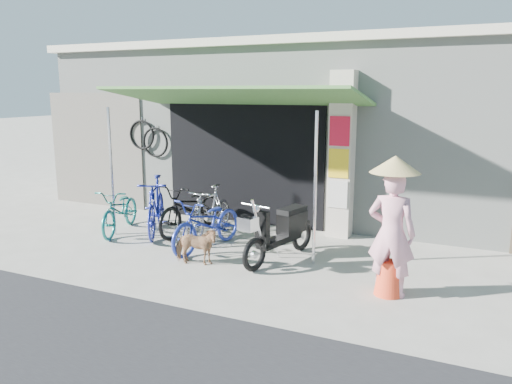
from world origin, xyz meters
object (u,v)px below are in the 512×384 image
at_px(bike_navy, 208,223).
at_px(moped, 281,231).
at_px(street_dog, 196,246).
at_px(nun, 392,228).
at_px(bike_teal, 121,210).
at_px(bike_blue, 156,206).
at_px(bike_silver, 209,212).
at_px(bike_black, 191,208).

distance_m(bike_navy, moped, 1.33).
distance_m(street_dog, nun, 2.98).
xyz_separation_m(bike_navy, moped, (1.33, 0.02, 0.01)).
xyz_separation_m(bike_teal, bike_blue, (0.69, 0.17, 0.11)).
height_order(bike_silver, street_dog, bike_silver).
height_order(bike_black, nun, nun).
xyz_separation_m(moped, nun, (1.81, -0.71, 0.45)).
height_order(bike_teal, nun, nun).
height_order(bike_teal, bike_black, bike_black).
relative_size(bike_navy, moped, 0.98).
distance_m(bike_teal, nun, 5.26).
bearing_deg(moped, bike_navy, -165.12).
height_order(bike_blue, street_dog, bike_blue).
bearing_deg(bike_teal, bike_silver, -4.54).
bearing_deg(bike_silver, moped, -19.68).
relative_size(bike_blue, street_dog, 2.55).
bearing_deg(bike_black, street_dog, -51.50).
xyz_separation_m(bike_silver, moped, (1.65, -0.60, -0.01)).
bearing_deg(bike_black, bike_navy, -38.90).
bearing_deg(bike_black, bike_silver, -10.98).
relative_size(bike_teal, bike_silver, 1.04).
bearing_deg(bike_silver, nun, -20.42).
bearing_deg(bike_teal, street_dog, -41.43).
distance_m(bike_blue, street_dog, 1.94).
height_order(bike_navy, street_dog, bike_navy).
bearing_deg(bike_navy, bike_black, 145.76).
relative_size(bike_blue, nun, 0.97).
bearing_deg(bike_silver, bike_blue, -166.45).
bearing_deg(bike_blue, bike_black, 6.83).
relative_size(bike_black, bike_silver, 1.16).
bearing_deg(bike_silver, bike_teal, -166.17).
distance_m(bike_silver, street_dog, 1.49).
distance_m(bike_silver, nun, 3.73).
distance_m(bike_blue, bike_navy, 1.39).
bearing_deg(nun, moped, -20.20).
xyz_separation_m(bike_blue, bike_navy, (1.33, -0.39, -0.09)).
relative_size(bike_teal, bike_blue, 0.91).
distance_m(bike_black, street_dog, 1.82).
xyz_separation_m(bike_blue, street_dog, (1.55, -1.14, -0.24)).
xyz_separation_m(bike_black, moped, (2.12, -0.73, -0.02)).
bearing_deg(bike_navy, moped, 10.17).
bearing_deg(bike_teal, nun, -27.99).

